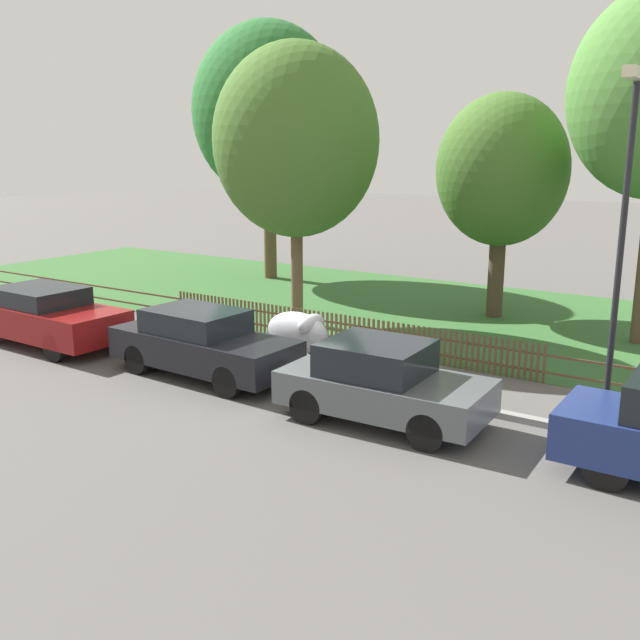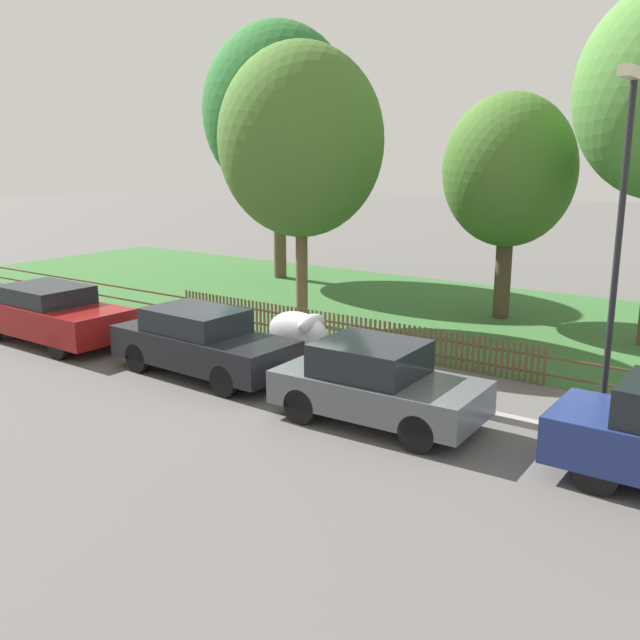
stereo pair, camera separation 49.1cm
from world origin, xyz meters
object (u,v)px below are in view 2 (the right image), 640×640
Objects in this scene: parked_car_silver_hatchback at (51,313)px; parked_car_black_saloon at (202,342)px; tree_nearest_kerb at (278,112)px; street_lamp at (620,215)px; covered_motorcycle at (300,332)px; tree_mid_park at (509,171)px; tree_behind_motorcycle at (301,141)px; parked_car_navy_estate at (376,383)px.

parked_car_black_saloon is at bearing 4.02° from parked_car_silver_hatchback.
tree_nearest_kerb is at bearing 122.53° from parked_car_black_saloon.
street_lamp is (13.01, 1.90, 3.02)m from parked_car_silver_hatchback.
parked_car_silver_hatchback is 6.57m from covered_motorcycle.
parked_car_silver_hatchback is 0.74× the size of street_lamp.
tree_mid_park is 1.05× the size of street_lamp.
parked_car_black_saloon is (5.04, 0.26, -0.01)m from parked_car_silver_hatchback.
tree_behind_motorcycle is at bearing 104.23° from parked_car_black_saloon.
tree_behind_motorcycle is at bearing 159.03° from street_lamp.
tree_nearest_kerb reaches higher than parked_car_silver_hatchback.
covered_motorcycle is at bearing -54.15° from tree_behind_motorcycle.
tree_nearest_kerb reaches higher than tree_mid_park.
tree_nearest_kerb is (-10.77, 10.82, 5.42)m from parked_car_navy_estate.
parked_car_silver_hatchback is 0.59× the size of tree_behind_motorcycle.
parked_car_navy_estate reaches higher than covered_motorcycle.
tree_behind_motorcycle is at bearing 54.88° from parked_car_silver_hatchback.
tree_behind_motorcycle reaches higher than street_lamp.
tree_mid_park reaches higher than covered_motorcycle.
parked_car_silver_hatchback is 0.48× the size of tree_nearest_kerb.
tree_nearest_kerb is at bearing 97.37° from parked_car_silver_hatchback.
parked_car_navy_estate is at bearing -82.22° from tree_mid_park.
covered_motorcycle is (6.15, 2.32, -0.06)m from parked_car_silver_hatchback.
tree_mid_park is (-1.27, 9.26, 3.48)m from parked_car_navy_estate.
tree_nearest_kerb is 9.82m from tree_mid_park.
parked_car_navy_estate is at bearing -43.41° from tree_behind_motorcycle.
tree_mid_park is (9.50, -1.56, -1.94)m from tree_nearest_kerb.
covered_motorcycle is 0.24× the size of tree_behind_motorcycle.
street_lamp is at bearing 9.44° from parked_car_silver_hatchback.
parked_car_navy_estate is 0.62× the size of street_lamp.
tree_mid_park is at bearing 95.93° from parked_car_navy_estate.
tree_mid_park is at bearing 41.98° from tree_behind_motorcycle.
parked_car_navy_estate is at bearing -45.14° from tree_nearest_kerb.
tree_behind_motorcycle is 1.26× the size of street_lamp.
parked_car_silver_hatchback is 12.95m from tree_mid_park.
parked_car_silver_hatchback is at bearing -131.75° from tree_mid_park.
street_lamp is at bearing -32.27° from tree_nearest_kerb.
parked_car_navy_estate is (4.53, -0.21, -0.01)m from parked_car_black_saloon.
tree_mid_park is at bearing 49.36° from parked_car_silver_hatchback.
street_lamp is at bearing 26.48° from parked_car_navy_estate.
street_lamp is at bearing -20.97° from tree_behind_motorcycle.
parked_car_silver_hatchback is at bearing -157.77° from covered_motorcycle.
tree_nearest_kerb is 7.60m from tree_behind_motorcycle.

